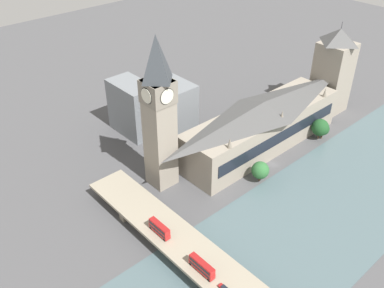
% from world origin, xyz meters
% --- Properties ---
extents(ground_plane, '(600.00, 600.00, 0.00)m').
position_xyz_m(ground_plane, '(0.00, 0.00, 0.00)').
color(ground_plane, '#4C4C4F').
extents(river_water, '(59.54, 360.00, 0.30)m').
position_xyz_m(river_water, '(-35.77, 0.00, 0.15)').
color(river_water, '#4C6066').
rests_on(river_water, ground_plane).
extents(parliament_hall, '(24.66, 95.92, 26.52)m').
position_xyz_m(parliament_hall, '(15.10, -8.00, 13.18)').
color(parliament_hall, gray).
rests_on(parliament_hall, ground_plane).
extents(clock_tower, '(12.26, 12.26, 71.44)m').
position_xyz_m(clock_tower, '(26.20, 49.49, 37.69)').
color(clock_tower, gray).
rests_on(clock_tower, ground_plane).
extents(victoria_tower, '(17.74, 17.74, 53.69)m').
position_xyz_m(victoria_tower, '(15.15, -68.83, 24.84)').
color(victoria_tower, gray).
rests_on(victoria_tower, ground_plane).
extents(road_bridge, '(151.07, 16.84, 6.40)m').
position_xyz_m(road_bridge, '(-35.77, 71.44, 5.22)').
color(road_bridge, gray).
rests_on(road_bridge, ground_plane).
extents(double_decker_bus_mid, '(10.37, 2.55, 5.01)m').
position_xyz_m(double_decker_bus_mid, '(-4.50, 74.98, 9.15)').
color(double_decker_bus_mid, red).
rests_on(double_decker_bus_mid, road_bridge).
extents(double_decker_bus_rear, '(11.17, 2.50, 4.89)m').
position_xyz_m(double_decker_bus_rear, '(-28.63, 75.37, 9.09)').
color(double_decker_bus_rear, red).
rests_on(double_decker_bus_rear, road_bridge).
extents(car_northbound_lead, '(4.58, 1.75, 1.29)m').
position_xyz_m(car_northbound_lead, '(-39.27, 75.00, 7.06)').
color(car_northbound_lead, maroon).
rests_on(car_northbound_lead, road_bridge).
extents(city_block_west, '(26.99, 15.42, 29.09)m').
position_xyz_m(city_block_west, '(72.23, 32.49, 14.54)').
color(city_block_west, slate).
rests_on(city_block_west, ground_plane).
extents(city_block_center, '(24.49, 24.85, 29.05)m').
position_xyz_m(city_block_center, '(58.12, 20.24, 14.53)').
color(city_block_center, slate).
rests_on(city_block_center, ground_plane).
extents(tree_embankment_near, '(9.26, 9.26, 11.82)m').
position_xyz_m(tree_embankment_near, '(-1.25, -36.81, 7.18)').
color(tree_embankment_near, brown).
rests_on(tree_embankment_near, ground_plane).
extents(tree_embankment_mid, '(6.82, 6.82, 9.46)m').
position_xyz_m(tree_embankment_mid, '(-2.26, -38.37, 6.03)').
color(tree_embankment_mid, brown).
rests_on(tree_embankment_mid, ground_plane).
extents(tree_embankment_far, '(8.32, 8.32, 10.46)m').
position_xyz_m(tree_embankment_far, '(-3.88, 15.07, 6.28)').
color(tree_embankment_far, brown).
rests_on(tree_embankment_far, ground_plane).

